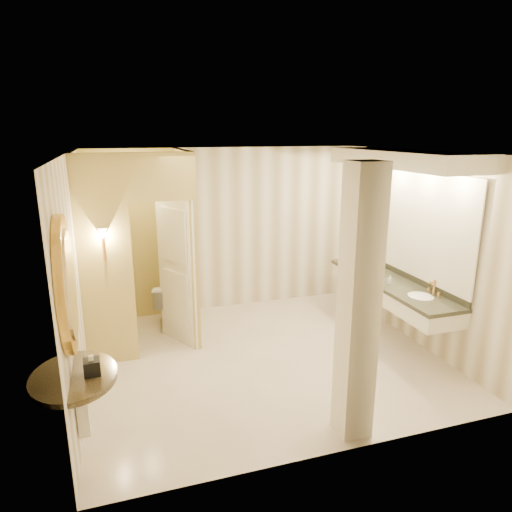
{
  "coord_description": "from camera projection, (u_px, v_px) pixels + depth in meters",
  "views": [
    {
      "loc": [
        -1.78,
        -5.28,
        2.94
      ],
      "look_at": [
        -0.05,
        0.2,
        1.37
      ],
      "focal_mm": 32.0,
      "sensor_mm": 36.0,
      "label": 1
    }
  ],
  "objects": [
    {
      "name": "toilet",
      "position": [
        167.0,
        304.0,
        7.09
      ],
      "size": [
        0.48,
        0.74,
        0.71
      ],
      "primitive_type": "imported",
      "rotation": [
        0.0,
        0.0,
        3.01
      ],
      "color": "white",
      "rests_on": "floor"
    },
    {
      "name": "wall_left",
      "position": [
        75.0,
        278.0,
        5.14
      ],
      "size": [
        0.02,
        4.0,
        2.7
      ],
      "primitive_type": "cube",
      "color": "#EFE7CF",
      "rests_on": "floor"
    },
    {
      "name": "vanity",
      "position": [
        397.0,
        229.0,
        6.36
      ],
      "size": [
        0.75,
        2.67,
        2.09
      ],
      "color": "white",
      "rests_on": "floor"
    },
    {
      "name": "wall_back",
      "position": [
        226.0,
        230.0,
        7.63
      ],
      "size": [
        4.5,
        0.02,
        2.7
      ],
      "primitive_type": "cube",
      "color": "#EFE7CF",
      "rests_on": "floor"
    },
    {
      "name": "floor",
      "position": [
        264.0,
        357.0,
        6.15
      ],
      "size": [
        4.5,
        4.5,
        0.0
      ],
      "primitive_type": "plane",
      "color": "silver",
      "rests_on": "ground"
    },
    {
      "name": "wall_right",
      "position": [
        415.0,
        248.0,
        6.45
      ],
      "size": [
        0.02,
        4.0,
        2.7
      ],
      "primitive_type": "cube",
      "color": "#EFE7CF",
      "rests_on": "floor"
    },
    {
      "name": "console_shelf",
      "position": [
        70.0,
        326.0,
        3.89
      ],
      "size": [
        0.93,
        0.93,
        1.91
      ],
      "color": "black",
      "rests_on": "floor"
    },
    {
      "name": "wall_front",
      "position": [
        338.0,
        321.0,
        3.95
      ],
      "size": [
        4.5,
        0.02,
        2.7
      ],
      "primitive_type": "cube",
      "color": "#EFE7CF",
      "rests_on": "floor"
    },
    {
      "name": "toilet_closet",
      "position": [
        166.0,
        247.0,
        6.35
      ],
      "size": [
        1.5,
        1.55,
        2.7
      ],
      "color": "#DDCF73",
      "rests_on": "floor"
    },
    {
      "name": "soap_bottle_b",
      "position": [
        378.0,
        274.0,
        6.64
      ],
      "size": [
        0.11,
        0.11,
        0.11
      ],
      "primitive_type": "imported",
      "rotation": [
        0.0,
        0.0,
        -0.4
      ],
      "color": "silver",
      "rests_on": "vanity"
    },
    {
      "name": "tissue_box",
      "position": [
        92.0,
        367.0,
        4.0
      ],
      "size": [
        0.15,
        0.15,
        0.14
      ],
      "primitive_type": "cube",
      "rotation": [
        0.0,
        0.0,
        0.06
      ],
      "color": "black",
      "rests_on": "console_shelf"
    },
    {
      "name": "ceiling",
      "position": [
        265.0,
        152.0,
        5.44
      ],
      "size": [
        4.5,
        4.5,
        0.0
      ],
      "primitive_type": "plane",
      "rotation": [
        3.14,
        0.0,
        0.0
      ],
      "color": "white",
      "rests_on": "wall_back"
    },
    {
      "name": "soap_bottle_c",
      "position": [
        381.0,
        270.0,
        6.72
      ],
      "size": [
        0.09,
        0.09,
        0.18
      ],
      "primitive_type": "imported",
      "rotation": [
        0.0,
        0.0,
        -0.24
      ],
      "color": "#C6B28C",
      "rests_on": "vanity"
    },
    {
      "name": "soap_bottle_a",
      "position": [
        390.0,
        279.0,
        6.4
      ],
      "size": [
        0.07,
        0.07,
        0.12
      ],
      "primitive_type": "imported",
      "rotation": [
        0.0,
        0.0,
        0.31
      ],
      "color": "beige",
      "rests_on": "vanity"
    },
    {
      "name": "wall_sconce",
      "position": [
        103.0,
        235.0,
        5.53
      ],
      "size": [
        0.14,
        0.14,
        0.42
      ],
      "color": "#CB8941",
      "rests_on": "toilet_closet"
    },
    {
      "name": "pillar",
      "position": [
        358.0,
        306.0,
        4.29
      ],
      "size": [
        0.31,
        0.31,
        2.7
      ],
      "primitive_type": "cube",
      "color": "white",
      "rests_on": "floor"
    }
  ]
}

